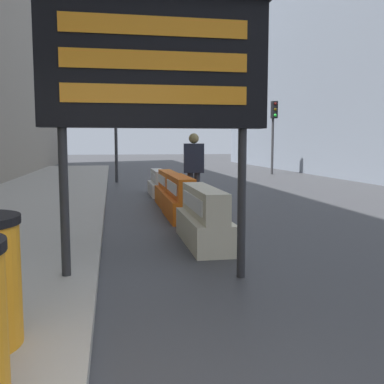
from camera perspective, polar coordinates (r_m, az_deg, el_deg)
message_board at (r=5.10m, az=-4.73°, el=16.23°), size 2.63×0.36×3.27m
jersey_barrier_cream at (r=7.05m, az=1.51°, el=-3.48°), size 0.59×1.99×0.89m
jersey_barrier_orange_far at (r=9.45m, az=-1.51°, el=-1.00°), size 0.58×1.88×0.89m
jersey_barrier_orange_near at (r=11.41m, az=-3.02°, el=0.21°), size 0.53×1.78×0.87m
jersey_barrier_white at (r=13.73m, az=-4.24°, el=1.02°), size 0.55×1.88×0.76m
traffic_cone_near at (r=16.39m, az=-2.68°, el=1.75°), size 0.34×0.34×0.61m
traffic_light_near_curb at (r=18.21m, az=-9.69°, el=10.30°), size 0.28×0.45×3.99m
traffic_light_far_side at (r=22.98m, az=10.33°, el=8.81°), size 0.28×0.45×3.64m
pedestrian_worker at (r=10.72m, az=0.23°, el=3.50°), size 0.51×0.34×1.81m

